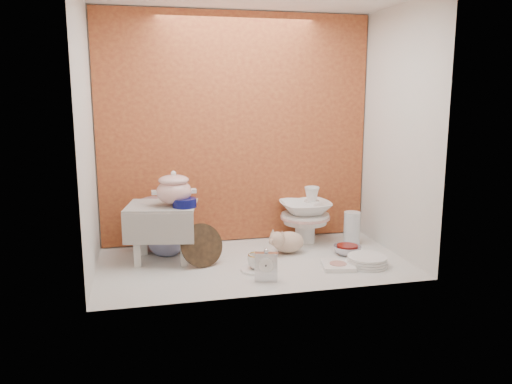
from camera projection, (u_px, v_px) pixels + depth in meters
The scene contains 17 objects.
ground at pixel (253, 262), 3.01m from camera, with size 1.80×1.80×0.00m, color silver.
niche_shell at pixel (247, 102), 3.00m from camera, with size 1.86×1.03×1.53m.
step_stool at pixel (163, 232), 3.02m from camera, with size 0.40×0.34×0.34m, color silver, non-canonical shape.
soup_tureen at pixel (174, 188), 2.95m from camera, with size 0.25×0.25×0.21m, color white, non-canonical shape.
cobalt_bowl at pixel (184, 203), 2.92m from camera, with size 0.14×0.14×0.05m, color #0A0E52.
floral_platter at pixel (153, 224), 3.21m from camera, with size 0.35×0.10×0.35m, color silver, non-canonical shape.
blue_white_vase at pixel (166, 234), 3.14m from camera, with size 0.24×0.24×0.25m, color silver.
lacquer_tray at pixel (202, 245), 2.93m from camera, with size 0.26×0.11×0.24m, color black, non-canonical shape.
mantel_clock at pixel (266, 265), 2.70m from camera, with size 0.12×0.04×0.18m, color silver.
plush_pig at pixel (288, 242), 3.17m from camera, with size 0.25×0.17×0.15m, color #C7A58C.
teacup_saucer at pixel (257, 269), 2.87m from camera, with size 0.19×0.19×0.01m, color white.
gold_rim_teacup at pixel (257, 261), 2.86m from camera, with size 0.11×0.11×0.09m, color white.
lattice_dish at pixel (338, 266), 2.91m from camera, with size 0.18×0.18×0.02m, color white.
dinner_plate_stack at pixel (367, 261), 2.95m from camera, with size 0.24×0.24×0.06m, color white.
crystal_bowl at pixel (347, 250), 3.16m from camera, with size 0.17×0.17×0.05m, color silver.
clear_glass_vase at pixel (352, 228), 3.36m from camera, with size 0.11×0.11×0.22m, color silver.
porcelain_tower at pixel (305, 215), 3.38m from camera, with size 0.33×0.33×0.38m, color white, non-canonical shape.
Camera 1 is at (-0.64, -2.80, 0.99)m, focal length 35.73 mm.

